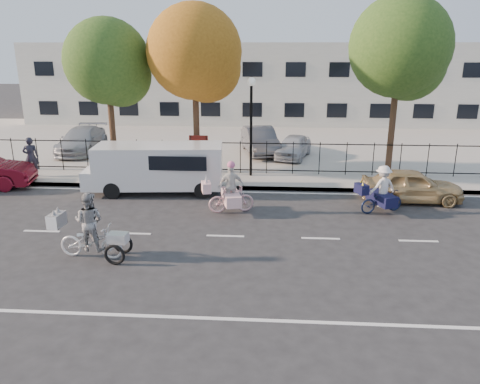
# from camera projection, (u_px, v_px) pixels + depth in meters

# --- Properties ---
(ground) EXTENTS (120.00, 120.00, 0.00)m
(ground) POSITION_uv_depth(u_px,v_px,m) (225.00, 236.00, 14.81)
(ground) COLOR #333334
(road_markings) EXTENTS (60.00, 9.52, 0.01)m
(road_markings) POSITION_uv_depth(u_px,v_px,m) (225.00, 236.00, 14.81)
(road_markings) COLOR silver
(road_markings) RESTS_ON ground
(curb) EXTENTS (60.00, 0.10, 0.15)m
(curb) POSITION_uv_depth(u_px,v_px,m) (237.00, 188.00, 19.60)
(curb) COLOR #A8A399
(curb) RESTS_ON ground
(sidewalk) EXTENTS (60.00, 2.20, 0.15)m
(sidewalk) POSITION_uv_depth(u_px,v_px,m) (239.00, 181.00, 20.60)
(sidewalk) COLOR #A8A399
(sidewalk) RESTS_ON ground
(parking_lot) EXTENTS (60.00, 15.60, 0.15)m
(parking_lot) POSITION_uv_depth(u_px,v_px,m) (249.00, 142.00, 29.08)
(parking_lot) COLOR #A8A399
(parking_lot) RESTS_ON ground
(iron_fence) EXTENTS (58.00, 0.06, 1.50)m
(iron_fence) POSITION_uv_depth(u_px,v_px,m) (240.00, 157.00, 21.40)
(iron_fence) COLOR black
(iron_fence) RESTS_ON sidewalk
(building) EXTENTS (34.00, 10.00, 6.00)m
(building) POSITION_uv_depth(u_px,v_px,m) (255.00, 82.00, 37.72)
(building) COLOR silver
(building) RESTS_ON ground
(lamppost) EXTENTS (0.36, 0.36, 4.33)m
(lamppost) POSITION_uv_depth(u_px,v_px,m) (251.00, 110.00, 20.33)
(lamppost) COLOR black
(lamppost) RESTS_ON sidewalk
(street_sign) EXTENTS (0.85, 0.06, 1.80)m
(street_sign) POSITION_uv_depth(u_px,v_px,m) (199.00, 147.00, 20.98)
(street_sign) COLOR black
(street_sign) RESTS_ON sidewalk
(zebra_trike) EXTENTS (2.26, 0.90, 1.93)m
(zebra_trike) POSITION_uv_depth(u_px,v_px,m) (90.00, 233.00, 13.12)
(zebra_trike) COLOR white
(zebra_trike) RESTS_ON ground
(unicorn_bike) EXTENTS (1.93, 1.38, 1.91)m
(unicorn_bike) POSITION_uv_depth(u_px,v_px,m) (230.00, 194.00, 16.75)
(unicorn_bike) COLOR beige
(unicorn_bike) RESTS_ON ground
(bull_bike) EXTENTS (1.92, 1.36, 1.73)m
(bull_bike) POSITION_uv_depth(u_px,v_px,m) (381.00, 194.00, 16.74)
(bull_bike) COLOR #101A37
(bull_bike) RESTS_ON ground
(white_van) EXTENTS (5.68, 2.29, 1.97)m
(white_van) POSITION_uv_depth(u_px,v_px,m) (157.00, 166.00, 18.98)
(white_van) COLOR white
(white_van) RESTS_ON ground
(gold_sedan) EXTENTS (3.80, 1.57, 1.29)m
(gold_sedan) POSITION_uv_depth(u_px,v_px,m) (411.00, 185.00, 17.94)
(gold_sedan) COLOR tan
(gold_sedan) RESTS_ON ground
(pedestrian) EXTENTS (0.76, 0.64, 1.78)m
(pedestrian) POSITION_uv_depth(u_px,v_px,m) (31.00, 157.00, 20.81)
(pedestrian) COLOR black
(pedestrian) RESTS_ON sidewalk
(lot_car_a) EXTENTS (2.15, 4.73, 1.34)m
(lot_car_a) POSITION_uv_depth(u_px,v_px,m) (82.00, 140.00, 25.65)
(lot_car_a) COLOR #A3A6AB
(lot_car_a) RESTS_ON parking_lot
(lot_car_c) EXTENTS (2.38, 4.51, 1.41)m
(lot_car_c) POSITION_uv_depth(u_px,v_px,m) (260.00, 140.00, 25.38)
(lot_car_c) COLOR #484A4F
(lot_car_c) RESTS_ON parking_lot
(lot_car_d) EXTENTS (2.27, 3.71, 1.18)m
(lot_car_d) POSITION_uv_depth(u_px,v_px,m) (293.00, 146.00, 24.43)
(lot_car_d) COLOR #B8BAC0
(lot_car_d) RESTS_ON parking_lot
(tree_west) EXTENTS (3.83, 3.83, 7.03)m
(tree_west) POSITION_uv_depth(u_px,v_px,m) (111.00, 66.00, 20.94)
(tree_west) COLOR #442D1D
(tree_west) RESTS_ON ground
(tree_mid) EXTENTS (4.14, 4.14, 7.60)m
(tree_mid) POSITION_uv_depth(u_px,v_px,m) (198.00, 57.00, 20.35)
(tree_mid) COLOR #442D1D
(tree_mid) RESTS_ON ground
(tree_east) EXTENTS (4.30, 4.30, 7.89)m
(tree_east) POSITION_uv_depth(u_px,v_px,m) (402.00, 52.00, 19.84)
(tree_east) COLOR #442D1D
(tree_east) RESTS_ON ground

